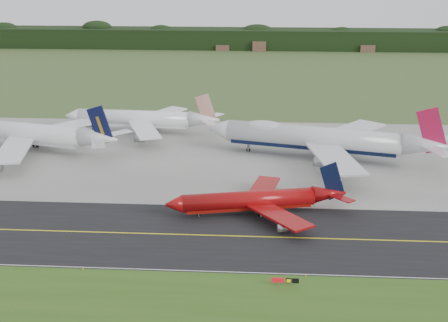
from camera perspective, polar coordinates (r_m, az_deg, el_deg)
ground at (r=132.90m, az=3.78°, el=-6.21°), size 600.00×600.00×0.00m
grass_verge at (r=102.02m, az=3.71°, el=-14.33°), size 400.00×30.00×0.01m
taxiway at (r=129.26m, az=3.77°, el=-6.94°), size 400.00×32.00×0.02m
apron at (r=180.60m, az=3.83°, el=0.47°), size 400.00×78.00×0.01m
taxiway_centreline at (r=129.25m, az=3.77°, el=-6.93°), size 400.00×0.40×0.00m
taxiway_edge_line at (r=115.39m, az=3.74°, el=-10.19°), size 400.00×0.25×0.00m
horizon_treeline at (r=397.94m, az=3.93°, el=10.99°), size 700.00×25.00×12.00m
jet_ba_747 at (r=178.37m, az=8.85°, el=2.04°), size 68.10×55.34×17.33m
jet_red_737 at (r=139.65m, az=3.18°, el=-3.58°), size 41.00×32.85×11.16m
jet_navy_gold at (r=193.29m, az=-17.53°, el=2.40°), size 59.19×50.56×15.44m
jet_star_tail at (r=205.11m, az=-7.50°, el=3.82°), size 51.63×43.09×13.61m
taxiway_sign at (r=111.00m, az=5.61°, el=-10.82°), size 4.76×0.25×1.58m
edge_marker_left at (r=118.98m, az=-12.78°, el=-9.59°), size 0.16×0.16×0.50m
edge_marker_center at (r=114.69m, az=7.49°, el=-10.38°), size 0.16×0.16×0.50m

